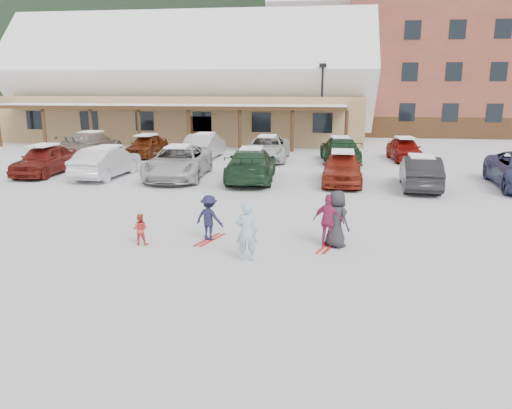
# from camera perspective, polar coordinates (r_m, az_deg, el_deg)

# --- Properties ---
(ground) EXTENTS (160.00, 160.00, 0.00)m
(ground) POSITION_cam_1_polar(r_m,az_deg,el_deg) (14.07, -1.78, -4.87)
(ground) COLOR silver
(ground) RESTS_ON ground
(forested_hillside) EXTENTS (300.00, 70.00, 38.00)m
(forested_hillside) POSITION_cam_1_polar(r_m,az_deg,el_deg) (99.26, 7.09, 21.83)
(forested_hillside) COLOR black
(forested_hillside) RESTS_ON ground
(day_lodge) EXTENTS (29.12, 12.50, 10.38)m
(day_lodge) POSITION_cam_1_polar(r_m,az_deg,el_deg) (42.64, -7.55, 12.72)
(day_lodge) COLOR #A97F59
(day_lodge) RESTS_ON ground
(alpine_hotel) EXTENTS (31.48, 14.01, 21.48)m
(alpine_hotel) POSITION_cam_1_polar(r_m,az_deg,el_deg) (52.70, 22.14, 17.12)
(alpine_hotel) COLOR brown
(alpine_hotel) RESTS_ON ground
(lamp_post) EXTENTS (0.50, 0.25, 5.90)m
(lamp_post) POSITION_cam_1_polar(r_m,az_deg,el_deg) (36.25, 7.53, 11.67)
(lamp_post) COLOR black
(lamp_post) RESTS_ON ground
(conifer_0) EXTENTS (4.40, 4.40, 10.20)m
(conifer_0) POSITION_cam_1_polar(r_m,az_deg,el_deg) (51.61, -26.03, 13.57)
(conifer_0) COLOR black
(conifer_0) RESTS_ON ground
(conifer_2) EXTENTS (5.28, 5.28, 12.24)m
(conifer_2) POSITION_cam_1_polar(r_m,az_deg,el_deg) (63.95, -23.13, 14.60)
(conifer_2) COLOR black
(conifer_2) RESTS_ON ground
(conifer_3) EXTENTS (3.96, 3.96, 9.18)m
(conifer_3) POSITION_cam_1_polar(r_m,az_deg,el_deg) (57.28, 12.06, 13.89)
(conifer_3) COLOR black
(conifer_3) RESTS_ON ground
(adult_skier) EXTENTS (0.59, 0.41, 1.54)m
(adult_skier) POSITION_cam_1_polar(r_m,az_deg,el_deg) (12.79, -1.09, -3.14)
(adult_skier) COLOR #99C4DA
(adult_skier) RESTS_ON ground
(toddler_red) EXTENTS (0.47, 0.38, 0.91)m
(toddler_red) POSITION_cam_1_polar(r_m,az_deg,el_deg) (14.51, -13.11, -2.77)
(toddler_red) COLOR #D53F34
(toddler_red) RESTS_ON ground
(child_navy) EXTENTS (0.98, 0.75, 1.35)m
(child_navy) POSITION_cam_1_polar(r_m,az_deg,el_deg) (14.54, -5.37, -1.54)
(child_navy) COLOR #1A1938
(child_navy) RESTS_ON ground
(skis_child_navy) EXTENTS (0.63, 1.39, 0.03)m
(skis_child_navy) POSITION_cam_1_polar(r_m,az_deg,el_deg) (14.72, -5.32, -4.02)
(skis_child_navy) COLOR red
(skis_child_navy) RESTS_ON ground
(child_magenta) EXTENTS (0.95, 0.62, 1.51)m
(child_magenta) POSITION_cam_1_polar(r_m,az_deg,el_deg) (14.00, 8.30, -1.87)
(child_magenta) COLOR #A12A59
(child_magenta) RESTS_ON ground
(skis_child_magenta) EXTENTS (0.61, 1.40, 0.03)m
(skis_child_magenta) POSITION_cam_1_polar(r_m,az_deg,el_deg) (14.22, 8.20, -4.74)
(skis_child_magenta) COLOR red
(skis_child_magenta) RESTS_ON ground
(bystander_dark) EXTENTS (0.92, 0.92, 1.62)m
(bystander_dark) POSITION_cam_1_polar(r_m,az_deg,el_deg) (14.04, 9.19, -1.63)
(bystander_dark) COLOR #2A2A2D
(bystander_dark) RESTS_ON ground
(parked_car_0) EXTENTS (1.86, 4.46, 1.51)m
(parked_car_0) POSITION_cam_1_polar(r_m,az_deg,el_deg) (27.39, -23.02, 4.71)
(parked_car_0) COLOR maroon
(parked_car_0) RESTS_ON ground
(parked_car_1) EXTENTS (1.92, 4.68, 1.51)m
(parked_car_1) POSITION_cam_1_polar(r_m,az_deg,el_deg) (25.60, -16.73, 4.67)
(parked_car_1) COLOR silver
(parked_car_1) RESTS_ON ground
(parked_car_2) EXTENTS (2.99, 5.83, 1.57)m
(parked_car_2) POSITION_cam_1_polar(r_m,az_deg,el_deg) (24.55, -8.86, 4.80)
(parked_car_2) COLOR #B8B8B8
(parked_car_2) RESTS_ON ground
(parked_car_3) EXTENTS (2.48, 5.46, 1.55)m
(parked_car_3) POSITION_cam_1_polar(r_m,az_deg,el_deg) (23.55, -0.54, 4.56)
(parked_car_3) COLOR #1B3921
(parked_car_3) RESTS_ON ground
(parked_car_4) EXTENTS (1.90, 4.48, 1.51)m
(parked_car_4) POSITION_cam_1_polar(r_m,az_deg,el_deg) (23.21, 9.83, 4.18)
(parked_car_4) COLOR maroon
(parked_car_4) RESTS_ON ground
(parked_car_5) EXTENTS (1.85, 4.47, 1.44)m
(parked_car_5) POSITION_cam_1_polar(r_m,az_deg,el_deg) (22.91, 18.26, 3.49)
(parked_car_5) COLOR black
(parked_car_5) RESTS_ON ground
(parked_car_7) EXTENTS (2.55, 5.42, 1.53)m
(parked_car_7) POSITION_cam_1_polar(r_m,az_deg,el_deg) (33.94, -18.29, 6.62)
(parked_car_7) COLOR gray
(parked_car_7) RESTS_ON ground
(parked_car_8) EXTENTS (1.86, 4.14, 1.38)m
(parked_car_8) POSITION_cam_1_polar(r_m,az_deg,el_deg) (32.51, -12.40, 6.58)
(parked_car_8) COLOR #59210C
(parked_car_8) RESTS_ON ground
(parked_car_9) EXTENTS (1.73, 4.71, 1.54)m
(parked_car_9) POSITION_cam_1_polar(r_m,az_deg,el_deg) (31.09, -5.88, 6.66)
(parked_car_9) COLOR #A8A7AD
(parked_car_9) RESTS_ON ground
(parked_car_10) EXTENTS (2.50, 5.34, 1.48)m
(parked_car_10) POSITION_cam_1_polar(r_m,az_deg,el_deg) (30.13, 1.29, 6.45)
(parked_car_10) COLOR silver
(parked_car_10) RESTS_ON ground
(parked_car_11) EXTENTS (2.53, 5.25, 1.47)m
(parked_car_11) POSITION_cam_1_polar(r_m,az_deg,el_deg) (29.86, 9.58, 6.20)
(parked_car_11) COLOR #15371B
(parked_car_11) RESTS_ON ground
(parked_car_12) EXTENTS (1.96, 4.18, 1.38)m
(parked_car_12) POSITION_cam_1_polar(r_m,az_deg,el_deg) (31.35, 16.61, 6.08)
(parked_car_12) COLOR maroon
(parked_car_12) RESTS_ON ground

